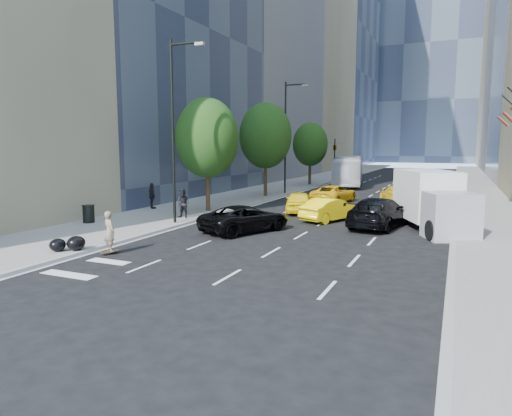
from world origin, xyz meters
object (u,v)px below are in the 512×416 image
at_px(box_truck, 432,200).
at_px(trash_can, 89,214).
at_px(skateboarder, 110,234).
at_px(black_sedan_lincoln, 245,219).
at_px(black_sedan_mercedes, 379,212).
at_px(city_bus, 349,171).

relative_size(box_truck, trash_can, 7.22).
bearing_deg(skateboarder, box_truck, -115.90).
bearing_deg(black_sedan_lincoln, box_truck, -128.55).
bearing_deg(black_sedan_lincoln, trash_can, 35.93).
distance_m(black_sedan_lincoln, box_truck, 9.98).
xyz_separation_m(black_sedan_lincoln, black_sedan_mercedes, (6.20, 4.20, 0.13)).
bearing_deg(black_sedan_mercedes, trash_can, 31.03).
bearing_deg(box_truck, skateboarder, -159.93).
distance_m(black_sedan_lincoln, black_sedan_mercedes, 7.49).
bearing_deg(black_sedan_mercedes, box_truck, -164.45).
distance_m(black_sedan_lincoln, city_bus, 29.99).
relative_size(city_bus, trash_can, 12.62).
relative_size(black_sedan_lincoln, box_truck, 0.72).
height_order(skateboarder, box_truck, box_truck).
distance_m(city_bus, box_truck, 27.37).
xyz_separation_m(skateboarder, black_sedan_lincoln, (3.00, 6.80, -0.15)).
xyz_separation_m(city_bus, trash_can, (-7.74, -31.74, -1.06)).
bearing_deg(city_bus, black_sedan_mercedes, -83.69).
xyz_separation_m(skateboarder, city_bus, (1.80, 36.74, 0.84)).
height_order(skateboarder, black_sedan_mercedes, skateboarder).
height_order(black_sedan_lincoln, black_sedan_mercedes, black_sedan_mercedes).
xyz_separation_m(skateboarder, trash_can, (-5.94, 5.00, -0.21)).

